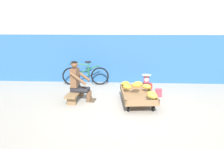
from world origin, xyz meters
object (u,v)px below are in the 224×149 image
Objects in this scene: vendor_seated at (78,81)px; plastic_crate at (146,88)px; banana_cart at (138,96)px; low_bench at (76,93)px; bicycle_near_left at (85,75)px; weighing_scale at (146,79)px; shopping_bag at (159,93)px.

plastic_crate is at bearing 21.56° from vendor_seated.
banana_cart is 1.78m from low_bench.
low_bench is 0.67× the size of bicycle_near_left.
weighing_scale is at bearing 20.48° from low_bench.
vendor_seated reaches higher than plastic_crate.
bicycle_near_left is (-2.08, 0.82, 0.20)m from plastic_crate.
banana_cart is at bearing -108.23° from weighing_scale.
plastic_crate is at bearing -21.48° from bicycle_near_left.
low_bench is at bearing -159.49° from plastic_crate.
banana_cart is 1.36× the size of low_bench.
banana_cart is at bearing -136.28° from shopping_bag.
bicycle_near_left is at bearing 92.71° from vendor_seated.
weighing_scale is at bearing 71.77° from banana_cart.
banana_cart is 5.06× the size of weighing_scale.
weighing_scale is at bearing -90.00° from plastic_crate.
low_bench is 4.66× the size of shopping_bag.
banana_cart reaches higher than shopping_bag.
banana_cart is 1.07m from weighing_scale.
vendor_seated is 2.19m from plastic_crate.
weighing_scale is at bearing 134.55° from shopping_bag.
bicycle_near_left is 2.70m from shopping_bag.
low_bench is 2.47m from shopping_bag.
banana_cart is 0.94m from shopping_bag.
banana_cart is 1.33× the size of vendor_seated.
plastic_crate is at bearing 20.51° from low_bench.
bicycle_near_left reaches higher than banana_cart.
bicycle_near_left is at bearing 89.60° from low_bench.
bicycle_near_left is 6.91× the size of shopping_bag.
shopping_bag is (0.67, 0.64, -0.12)m from banana_cart.
low_bench is at bearing -90.40° from bicycle_near_left.
banana_cart is 0.91× the size of bicycle_near_left.
weighing_scale is (2.00, 0.79, -0.11)m from vendor_seated.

